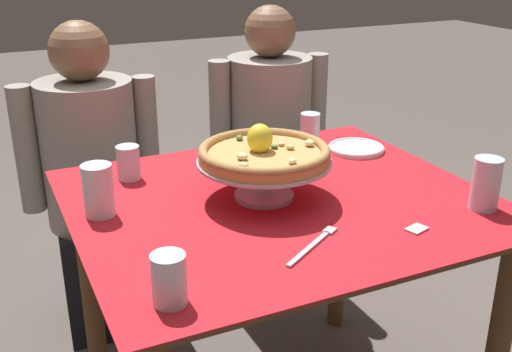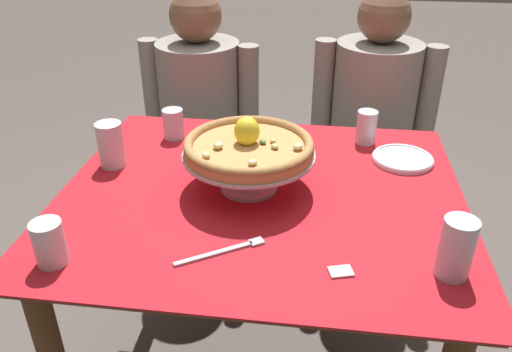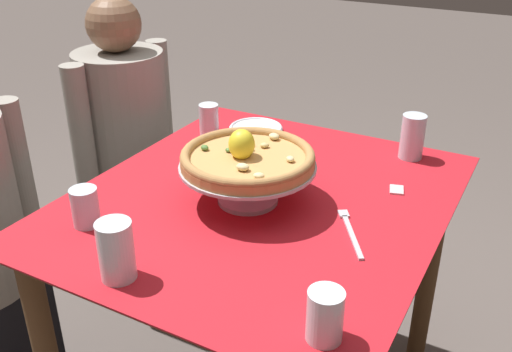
{
  "view_description": "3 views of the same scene",
  "coord_description": "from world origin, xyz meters",
  "px_view_note": "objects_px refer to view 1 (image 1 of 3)",
  "views": [
    {
      "loc": [
        -0.68,
        -1.31,
        1.41
      ],
      "look_at": [
        -0.03,
        0.07,
        0.8
      ],
      "focal_mm": 43.17,
      "sensor_mm": 36.0,
      "label": 1
    },
    {
      "loc": [
        0.14,
        -1.15,
        1.46
      ],
      "look_at": [
        -0.02,
        0.05,
        0.78
      ],
      "focal_mm": 35.92,
      "sensor_mm": 36.0,
      "label": 2
    },
    {
      "loc": [
        -1.16,
        -0.62,
        1.49
      ],
      "look_at": [
        0.0,
        0.01,
        0.82
      ],
      "focal_mm": 40.34,
      "sensor_mm": 36.0,
      "label": 3
    }
  ],
  "objects_px": {
    "dinner_fork": "(314,244)",
    "sugar_packet": "(417,229)",
    "water_glass_side_left": "(99,194)",
    "diner_left": "(94,191)",
    "water_glass_back_right": "(310,131)",
    "water_glass_front_left": "(169,283)",
    "water_glass_back_left": "(129,164)",
    "side_plate": "(356,148)",
    "pizza": "(264,152)",
    "water_glass_front_right": "(485,187)",
    "diner_right": "(269,162)",
    "pizza_stand": "(264,170)"
  },
  "relations": [
    {
      "from": "dinner_fork",
      "to": "diner_left",
      "type": "height_order",
      "value": "diner_left"
    },
    {
      "from": "water_glass_back_right",
      "to": "water_glass_back_left",
      "type": "xyz_separation_m",
      "value": [
        -0.61,
        -0.04,
        -0.0
      ]
    },
    {
      "from": "water_glass_front_right",
      "to": "water_glass_side_left",
      "type": "relative_size",
      "value": 1.02
    },
    {
      "from": "dinner_fork",
      "to": "sugar_packet",
      "type": "bearing_deg",
      "value": -8.34
    },
    {
      "from": "diner_left",
      "to": "dinner_fork",
      "type": "bearing_deg",
      "value": -73.89
    },
    {
      "from": "dinner_fork",
      "to": "water_glass_front_right",
      "type": "bearing_deg",
      "value": -1.26
    },
    {
      "from": "water_glass_back_left",
      "to": "diner_right",
      "type": "bearing_deg",
      "value": 34.58
    },
    {
      "from": "side_plate",
      "to": "sugar_packet",
      "type": "height_order",
      "value": "side_plate"
    },
    {
      "from": "water_glass_side_left",
      "to": "sugar_packet",
      "type": "relative_size",
      "value": 2.61
    },
    {
      "from": "water_glass_front_left",
      "to": "dinner_fork",
      "type": "height_order",
      "value": "water_glass_front_left"
    },
    {
      "from": "water_glass_back_left",
      "to": "diner_left",
      "type": "height_order",
      "value": "diner_left"
    },
    {
      "from": "water_glass_side_left",
      "to": "diner_right",
      "type": "relative_size",
      "value": 0.11
    },
    {
      "from": "water_glass_front_right",
      "to": "water_glass_back_right",
      "type": "distance_m",
      "value": 0.64
    },
    {
      "from": "water_glass_back_left",
      "to": "side_plate",
      "type": "bearing_deg",
      "value": -5.68
    },
    {
      "from": "pizza",
      "to": "side_plate",
      "type": "height_order",
      "value": "pizza"
    },
    {
      "from": "pizza_stand",
      "to": "water_glass_side_left",
      "type": "relative_size",
      "value": 2.66
    },
    {
      "from": "dinner_fork",
      "to": "diner_left",
      "type": "xyz_separation_m",
      "value": [
        -0.3,
        1.04,
        -0.22
      ]
    },
    {
      "from": "pizza_stand",
      "to": "water_glass_back_left",
      "type": "xyz_separation_m",
      "value": [
        -0.28,
        0.28,
        -0.03
      ]
    },
    {
      "from": "water_glass_front_left",
      "to": "sugar_packet",
      "type": "distance_m",
      "value": 0.62
    },
    {
      "from": "water_glass_side_left",
      "to": "sugar_packet",
      "type": "bearing_deg",
      "value": -31.36
    },
    {
      "from": "water_glass_side_left",
      "to": "water_glass_front_left",
      "type": "bearing_deg",
      "value": -85.21
    },
    {
      "from": "water_glass_back_left",
      "to": "water_glass_front_left",
      "type": "distance_m",
      "value": 0.65
    },
    {
      "from": "side_plate",
      "to": "diner_left",
      "type": "relative_size",
      "value": 0.15
    },
    {
      "from": "side_plate",
      "to": "pizza",
      "type": "bearing_deg",
      "value": -153.77
    },
    {
      "from": "diner_right",
      "to": "side_plate",
      "type": "bearing_deg",
      "value": -85.1
    },
    {
      "from": "water_glass_front_right",
      "to": "sugar_packet",
      "type": "distance_m",
      "value": 0.24
    },
    {
      "from": "water_glass_back_right",
      "to": "side_plate",
      "type": "bearing_deg",
      "value": -48.13
    },
    {
      "from": "pizza_stand",
      "to": "water_glass_back_left",
      "type": "height_order",
      "value": "pizza_stand"
    },
    {
      "from": "water_glass_front_left",
      "to": "side_plate",
      "type": "relative_size",
      "value": 0.57
    },
    {
      "from": "pizza_stand",
      "to": "diner_left",
      "type": "distance_m",
      "value": 0.87
    },
    {
      "from": "water_glass_back_left",
      "to": "water_glass_front_left",
      "type": "height_order",
      "value": "water_glass_front_left"
    },
    {
      "from": "water_glass_side_left",
      "to": "water_glass_front_right",
      "type": "bearing_deg",
      "value": -22.85
    },
    {
      "from": "pizza",
      "to": "sugar_packet",
      "type": "relative_size",
      "value": 6.72
    },
    {
      "from": "water_glass_front_left",
      "to": "sugar_packet",
      "type": "xyz_separation_m",
      "value": [
        0.61,
        0.05,
        -0.04
      ]
    },
    {
      "from": "water_glass_front_left",
      "to": "water_glass_front_right",
      "type": "bearing_deg",
      "value": 4.98
    },
    {
      "from": "diner_right",
      "to": "sugar_packet",
      "type": "bearing_deg",
      "value": -97.55
    },
    {
      "from": "side_plate",
      "to": "dinner_fork",
      "type": "relative_size",
      "value": 0.94
    },
    {
      "from": "pizza_stand",
      "to": "pizza",
      "type": "relative_size",
      "value": 1.03
    },
    {
      "from": "water_glass_front_left",
      "to": "water_glass_back_right",
      "type": "bearing_deg",
      "value": 44.94
    },
    {
      "from": "pizza_stand",
      "to": "water_glass_side_left",
      "type": "distance_m",
      "value": 0.42
    },
    {
      "from": "pizza",
      "to": "water_glass_side_left",
      "type": "xyz_separation_m",
      "value": [
        -0.41,
        0.08,
        -0.07
      ]
    },
    {
      "from": "water_glass_back_left",
      "to": "water_glass_front_left",
      "type": "bearing_deg",
      "value": -97.67
    },
    {
      "from": "water_glass_back_right",
      "to": "diner_left",
      "type": "xyz_separation_m",
      "value": [
        -0.63,
        0.43,
        -0.26
      ]
    },
    {
      "from": "sugar_packet",
      "to": "diner_right",
      "type": "relative_size",
      "value": 0.04
    },
    {
      "from": "water_glass_front_left",
      "to": "dinner_fork",
      "type": "relative_size",
      "value": 0.54
    },
    {
      "from": "sugar_packet",
      "to": "water_glass_back_left",
      "type": "bearing_deg",
      "value": 131.11
    },
    {
      "from": "water_glass_back_left",
      "to": "diner_right",
      "type": "xyz_separation_m",
      "value": [
        0.67,
        0.46,
        -0.25
      ]
    },
    {
      "from": "water_glass_front_right",
      "to": "side_plate",
      "type": "xyz_separation_m",
      "value": [
        -0.04,
        0.5,
        -0.05
      ]
    },
    {
      "from": "water_glass_back_right",
      "to": "diner_right",
      "type": "xyz_separation_m",
      "value": [
        0.06,
        0.41,
        -0.25
      ]
    },
    {
      "from": "water_glass_back_right",
      "to": "water_glass_front_left",
      "type": "relative_size",
      "value": 1.03
    }
  ]
}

